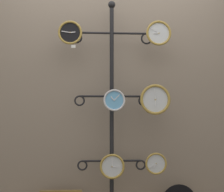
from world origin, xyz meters
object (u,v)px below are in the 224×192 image
(clock_top_right, at_px, (159,33))
(display_stand, at_px, (112,144))
(clock_top_left, at_px, (70,33))
(clock_bottom_center, at_px, (112,166))
(clock_middle_center, at_px, (114,100))
(clock_middle_right, at_px, (155,100))
(clock_bottom_right, at_px, (156,164))

(clock_top_right, bearing_deg, display_stand, 168.49)
(clock_top_left, distance_m, clock_bottom_center, 1.29)
(clock_top_right, distance_m, clock_middle_center, 0.76)
(clock_top_left, xyz_separation_m, clock_middle_center, (0.41, -0.01, -0.62))
(clock_top_left, relative_size, clock_top_right, 0.93)
(clock_middle_right, bearing_deg, clock_bottom_right, -95.02)
(clock_top_right, bearing_deg, clock_bottom_right, -155.26)
(clock_top_right, height_order, clock_middle_right, clock_top_right)
(display_stand, distance_m, clock_bottom_center, 0.21)
(clock_top_left, bearing_deg, clock_middle_right, 0.53)
(display_stand, height_order, clock_top_right, display_stand)
(display_stand, height_order, clock_bottom_center, display_stand)
(clock_middle_center, xyz_separation_m, clock_bottom_right, (0.38, 0.00, -0.58))
(clock_middle_center, bearing_deg, clock_bottom_right, 0.23)
(clock_middle_center, height_order, clock_middle_right, clock_middle_right)
(clock_middle_right, xyz_separation_m, clock_bottom_right, (-0.00, -0.02, -0.59))
(display_stand, relative_size, clock_bottom_center, 9.20)
(clock_top_right, bearing_deg, clock_middle_center, -177.39)
(clock_top_right, distance_m, clock_bottom_right, 1.21)
(display_stand, bearing_deg, clock_middle_center, -80.99)
(clock_bottom_center, bearing_deg, clock_top_left, -176.94)
(clock_middle_center, relative_size, clock_bottom_center, 0.87)
(clock_top_left, height_order, clock_middle_center, clock_top_left)
(clock_bottom_center, bearing_deg, clock_middle_right, -1.93)
(clock_middle_right, distance_m, clock_bottom_right, 0.59)
(clock_top_left, xyz_separation_m, clock_bottom_center, (0.39, 0.02, -1.23))
(clock_top_right, xyz_separation_m, clock_bottom_center, (-0.44, 0.01, -1.24))
(clock_top_left, xyz_separation_m, clock_top_right, (0.83, 0.01, 0.01))
(clock_middle_center, xyz_separation_m, clock_middle_right, (0.38, 0.02, 0.01))
(display_stand, xyz_separation_m, clock_middle_center, (0.02, -0.11, 0.41))
(clock_middle_right, height_order, clock_bottom_right, clock_middle_right)
(clock_bottom_right, bearing_deg, clock_middle_right, 84.98)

